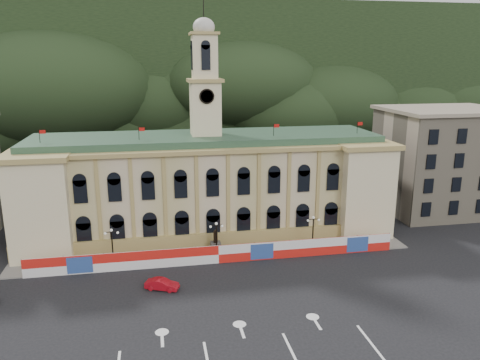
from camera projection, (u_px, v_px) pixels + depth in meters
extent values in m
plane|color=black|center=(239.00, 322.00, 49.24)|extent=(260.00, 260.00, 0.00)
cube|color=black|center=(173.00, 74.00, 167.56)|extent=(230.00, 70.00, 44.00)
cube|color=#595651|center=(283.00, 50.00, 152.74)|extent=(22.00, 8.00, 14.00)
cube|color=#595651|center=(12.00, 63.00, 137.10)|extent=(16.00, 7.00, 10.00)
cube|color=#C9B591|center=(207.00, 188.00, 74.16)|extent=(55.00, 15.00, 14.00)
cube|color=#A18C4E|center=(214.00, 241.00, 68.18)|extent=(56.00, 0.80, 2.40)
cube|color=#A18C4E|center=(206.00, 143.00, 72.35)|extent=(56.20, 16.20, 0.60)
cube|color=#31533B|center=(206.00, 138.00, 72.17)|extent=(53.00, 13.00, 1.20)
cube|color=beige|center=(49.00, 198.00, 69.04)|extent=(8.00, 17.00, 14.00)
cube|color=beige|center=(349.00, 183.00, 77.38)|extent=(8.00, 17.00, 14.00)
cube|color=beige|center=(205.00, 109.00, 71.03)|extent=(4.40, 4.40, 8.00)
cube|color=#A18C4E|center=(205.00, 80.00, 69.99)|extent=(5.20, 5.20, 0.50)
cube|color=beige|center=(204.00, 58.00, 69.17)|extent=(3.60, 3.60, 6.50)
cube|color=#A18C4E|center=(204.00, 34.00, 68.32)|extent=(4.20, 4.20, 0.40)
cylinder|color=black|center=(207.00, 96.00, 68.34)|extent=(2.20, 0.20, 2.20)
ellipsoid|color=beige|center=(204.00, 27.00, 68.10)|extent=(3.20, 3.20, 2.72)
cylinder|color=black|center=(203.00, 4.00, 67.30)|extent=(0.12, 0.12, 5.00)
cube|color=tan|center=(442.00, 162.00, 84.15)|extent=(20.00, 16.00, 18.00)
cube|color=gray|center=(448.00, 110.00, 81.84)|extent=(21.00, 17.00, 0.60)
cube|color=red|center=(219.00, 254.00, 63.21)|extent=(50.00, 0.25, 2.50)
cube|color=#2A488E|center=(80.00, 265.00, 59.89)|extent=(3.20, 0.05, 2.20)
cube|color=#2A488E|center=(262.00, 252.00, 64.14)|extent=(3.20, 0.05, 2.20)
cube|color=#2A488E|center=(358.00, 244.00, 66.63)|extent=(3.20, 0.05, 2.20)
cube|color=slate|center=(216.00, 254.00, 66.12)|extent=(56.00, 5.50, 0.16)
cube|color=#595651|center=(216.00, 248.00, 66.16)|extent=(1.40, 1.40, 1.80)
cylinder|color=black|center=(216.00, 237.00, 65.73)|extent=(0.60, 0.60, 1.60)
sphere|color=black|center=(215.00, 231.00, 65.51)|extent=(0.44, 0.44, 0.44)
cylinder|color=black|center=(114.00, 264.00, 62.91)|extent=(0.44, 0.44, 0.30)
cylinder|color=black|center=(113.00, 248.00, 62.35)|extent=(0.18, 0.18, 4.80)
cube|color=black|center=(111.00, 232.00, 61.78)|extent=(1.60, 0.08, 0.08)
sphere|color=silver|center=(105.00, 233.00, 61.67)|extent=(0.36, 0.36, 0.36)
sphere|color=silver|center=(118.00, 233.00, 61.95)|extent=(0.36, 0.36, 0.36)
sphere|color=silver|center=(111.00, 230.00, 61.71)|extent=(0.40, 0.40, 0.40)
cylinder|color=black|center=(217.00, 256.00, 65.39)|extent=(0.44, 0.44, 0.30)
cylinder|color=black|center=(217.00, 241.00, 64.83)|extent=(0.18, 0.18, 4.80)
cube|color=black|center=(216.00, 225.00, 64.26)|extent=(1.60, 0.08, 0.08)
sphere|color=silver|center=(211.00, 227.00, 64.15)|extent=(0.36, 0.36, 0.36)
sphere|color=silver|center=(222.00, 226.00, 64.44)|extent=(0.36, 0.36, 0.36)
sphere|color=silver|center=(216.00, 224.00, 64.20)|extent=(0.40, 0.40, 0.40)
cylinder|color=black|center=(312.00, 249.00, 67.87)|extent=(0.44, 0.44, 0.30)
cylinder|color=black|center=(313.00, 234.00, 67.31)|extent=(0.18, 0.18, 4.80)
cube|color=black|center=(313.00, 219.00, 66.74)|extent=(1.60, 0.08, 0.08)
sphere|color=silver|center=(308.00, 221.00, 66.64)|extent=(0.36, 0.36, 0.36)
sphere|color=silver|center=(319.00, 220.00, 66.92)|extent=(0.36, 0.36, 0.36)
sphere|color=silver|center=(313.00, 218.00, 66.68)|extent=(0.40, 0.40, 0.40)
imported|color=#A20B16|center=(162.00, 284.00, 55.99)|extent=(4.22, 5.04, 1.34)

